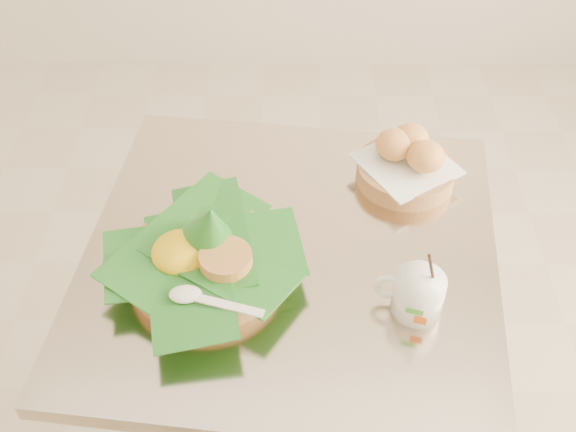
{
  "coord_description": "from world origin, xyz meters",
  "views": [
    {
      "loc": [
        0.12,
        -0.81,
        1.65
      ],
      "look_at": [
        0.11,
        0.04,
        0.82
      ],
      "focal_mm": 45.0,
      "sensor_mm": 36.0,
      "label": 1
    }
  ],
  "objects_px": {
    "bread_basket": "(407,162)",
    "coffee_mug": "(417,293)",
    "cafe_table": "(290,329)",
    "rice_basket": "(204,254)"
  },
  "relations": [
    {
      "from": "rice_basket",
      "to": "coffee_mug",
      "type": "bearing_deg",
      "value": -12.47
    },
    {
      "from": "rice_basket",
      "to": "cafe_table",
      "type": "bearing_deg",
      "value": 19.36
    },
    {
      "from": "cafe_table",
      "to": "rice_basket",
      "type": "bearing_deg",
      "value": -160.64
    },
    {
      "from": "bread_basket",
      "to": "coffee_mug",
      "type": "distance_m",
      "value": 0.32
    },
    {
      "from": "coffee_mug",
      "to": "cafe_table",
      "type": "bearing_deg",
      "value": 147.76
    },
    {
      "from": "cafe_table",
      "to": "rice_basket",
      "type": "relative_size",
      "value": 2.42
    },
    {
      "from": "rice_basket",
      "to": "coffee_mug",
      "type": "distance_m",
      "value": 0.35
    },
    {
      "from": "cafe_table",
      "to": "bread_basket",
      "type": "bearing_deg",
      "value": 41.5
    },
    {
      "from": "bread_basket",
      "to": "cafe_table",
      "type": "bearing_deg",
      "value": -138.5
    },
    {
      "from": "bread_basket",
      "to": "coffee_mug",
      "type": "xyz_separation_m",
      "value": [
        -0.02,
        -0.32,
        -0.0
      ]
    }
  ]
}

